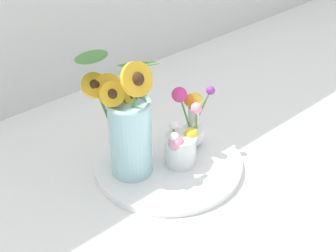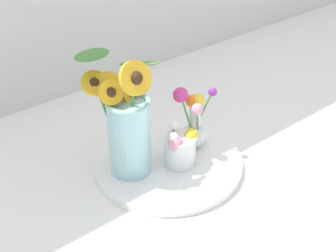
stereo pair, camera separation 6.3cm
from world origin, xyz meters
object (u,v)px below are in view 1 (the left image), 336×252
Objects in this scene: vase_bulb_right at (192,120)px; mason_jar_sunflowers at (128,128)px; vase_small_center at (180,147)px; serving_tray at (168,163)px.

mason_jar_sunflowers is at bearing 172.06° from vase_bulb_right.
vase_bulb_right reaches higher than vase_small_center.
vase_bulb_right is (0.08, 0.04, 0.03)m from vase_small_center.
vase_bulb_right reaches higher than serving_tray.
serving_tray is 0.07m from vase_small_center.
mason_jar_sunflowers reaches higher than vase_bulb_right.
vase_small_center is 0.65× the size of vase_bulb_right.
vase_small_center is at bearing -29.62° from mason_jar_sunflowers.
vase_small_center is at bearing -64.29° from serving_tray.
vase_bulb_right is at bearing -7.94° from mason_jar_sunflowers.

